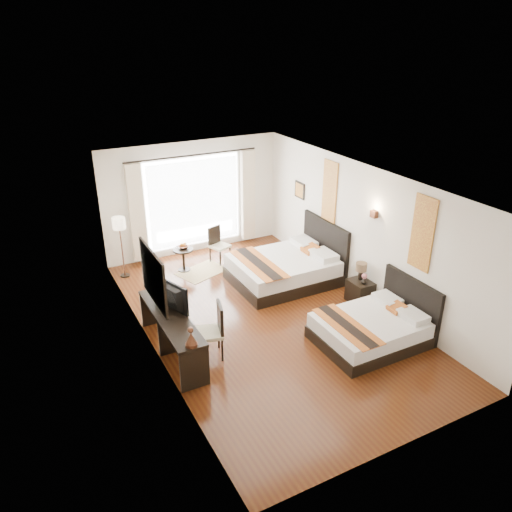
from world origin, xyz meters
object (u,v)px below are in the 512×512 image
bed_near (373,328)px  console_desk (172,334)px  bed_far (287,268)px  fruit_bowl (183,247)px  desk_chair (210,341)px  floor_lamp (119,227)px  television (166,296)px  side_table (184,260)px  window_chair (220,251)px  vase (364,281)px  table_lamp (361,268)px  nightstand (360,292)px

bed_near → console_desk: bearing=158.1°
bed_far → fruit_bowl: bearing=138.6°
bed_near → desk_chair: size_ratio=1.90×
bed_far → floor_lamp: 3.82m
television → floor_lamp: floor_lamp is taller
bed_far → side_table: (-1.86, 1.58, -0.05)m
desk_chair → window_chair: size_ratio=1.14×
floor_lamp → console_desk: bearing=-90.0°
vase → desk_chair: size_ratio=0.13×
bed_near → floor_lamp: 5.84m
fruit_bowl → bed_far: bearing=-41.4°
bed_near → window_chair: bearing=103.8°
bed_far → vase: (0.82, -1.65, 0.23)m
console_desk → television: television is taller
vase → window_chair: 3.74m
floor_lamp → fruit_bowl: 1.51m
table_lamp → fruit_bowl: table_lamp is taller
bed_far → console_desk: 3.48m
bed_far → nightstand: bearing=-61.1°
nightstand → window_chair: bearing=119.0°
bed_near → desk_chair: (-2.79, 0.95, 0.03)m
floor_lamp → side_table: bearing=-15.2°
floor_lamp → side_table: 1.64m
television → floor_lamp: bearing=-19.2°
nightstand → console_desk: (-4.02, 0.11, 0.14)m
nightstand → side_table: side_table is taller
vase → desk_chair: (-3.44, -0.16, -0.26)m
bed_far → floor_lamp: size_ratio=1.58×
bed_near → television: 3.74m
bed_near → nightstand: size_ratio=3.77×
vase → television: 4.02m
bed_near → vase: 1.33m
console_desk → desk_chair: bearing=-35.4°
desk_chair → side_table: 3.48m
vase → television: bearing=173.7°
bed_near → side_table: size_ratio=3.47×
nightstand → desk_chair: (-3.47, -0.28, 0.06)m
console_desk → vase: bearing=-3.3°
bed_near → floor_lamp: bearing=125.4°
television → fruit_bowl: (1.32, 2.83, -0.44)m
bed_far → window_chair: 1.88m
floor_lamp → bed_far: bearing=-31.4°
table_lamp → vase: size_ratio=2.91×
floor_lamp → bed_near: bearing=-54.6°
console_desk → floor_lamp: size_ratio=1.54×
bed_far → window_chair: (-0.91, 1.64, -0.06)m
table_lamp → floor_lamp: bearing=140.0°
bed_far → television: bearing=-158.9°
fruit_bowl → console_desk: bearing=-113.8°
console_desk → side_table: 3.28m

